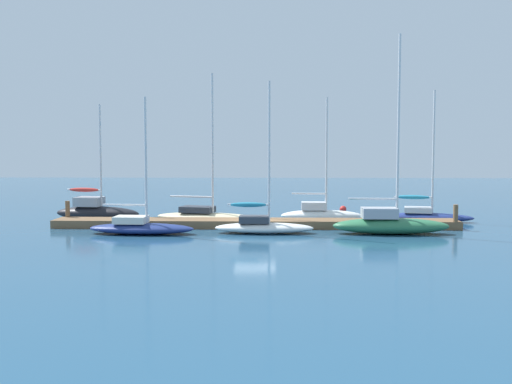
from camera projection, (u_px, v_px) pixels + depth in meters
name	position (u px, v px, depth m)	size (l,w,h in m)	color
ground_plane	(255.00, 227.00, 35.81)	(120.00, 120.00, 0.00)	navy
dock_pier	(255.00, 223.00, 35.79)	(24.35, 2.05, 0.48)	brown
dock_piling_near_end	(68.00, 213.00, 36.97)	(0.28, 0.28, 1.50)	brown
dock_piling_far_end	(456.00, 217.00, 34.54)	(0.28, 0.28, 1.50)	brown
sailboat_0	(96.00, 211.00, 39.19)	(6.01, 2.72, 7.66)	black
sailboat_1	(140.00, 226.00, 32.98)	(6.02, 2.20, 7.61)	navy
sailboat_2	(207.00, 215.00, 38.42)	(7.30, 3.52, 9.57)	beige
sailboat_3	(263.00, 225.00, 33.27)	(5.59, 1.71, 8.51)	white
sailboat_4	(321.00, 213.00, 38.44)	(5.38, 1.61, 8.06)	white
sailboat_5	(390.00, 223.00, 32.98)	(6.49, 1.89, 11.03)	#2D7047
sailboat_6	(426.00, 214.00, 38.63)	(6.06, 2.87, 8.52)	navy
mooring_buoy_red	(343.00, 209.00, 44.04)	(0.50, 0.50, 0.50)	red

